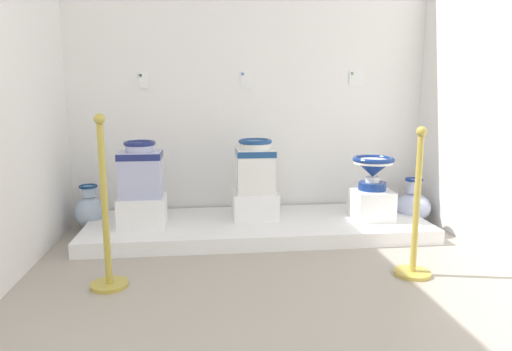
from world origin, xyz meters
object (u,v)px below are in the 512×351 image
antique_toilet_broad_patterned (255,165)px  decorative_vase_spare (412,205)px  info_placard_second (246,79)px  plinth_block_tall_cobalt (143,211)px  plinth_block_broad_patterned (255,205)px  decorative_vase_companion (90,211)px  stanchion_post_near_left (106,232)px  info_placard_third (356,78)px  info_placard_first (144,80)px  antique_toilet_squat_floral (373,168)px  antique_toilet_tall_cobalt (141,169)px  plinth_block_squat_floral (371,204)px  stanchion_post_near_right (415,230)px

antique_toilet_broad_patterned → decorative_vase_spare: antique_toilet_broad_patterned is taller
info_placard_second → decorative_vase_spare: size_ratio=0.38×
plinth_block_tall_cobalt → plinth_block_broad_patterned: plinth_block_tall_cobalt is taller
decorative_vase_companion → stanchion_post_near_left: (0.39, -1.20, 0.17)m
info_placard_third → stanchion_post_near_left: info_placard_third is taller
info_placard_first → antique_toilet_squat_floral: bearing=-16.2°
antique_toilet_tall_cobalt → decorative_vase_companion: bearing=149.9°
plinth_block_squat_floral → plinth_block_tall_cobalt: bearing=179.5°
antique_toilet_tall_cobalt → antique_toilet_broad_patterned: 0.93m
plinth_block_tall_cobalt → antique_toilet_squat_floral: size_ratio=1.06×
plinth_block_broad_patterned → info_placard_first: info_placard_first is taller
plinth_block_broad_patterned → plinth_block_squat_floral: size_ratio=1.12×
antique_toilet_broad_patterned → info_placard_second: size_ratio=2.83×
antique_toilet_broad_patterned → info_placard_third: info_placard_third is taller
stanchion_post_near_left → stanchion_post_near_right: bearing=-1.1°
info_placard_second → decorative_vase_companion: (-1.37, -0.26, -1.11)m
info_placard_third → stanchion_post_near_left: 2.66m
plinth_block_squat_floral → stanchion_post_near_right: stanchion_post_near_right is taller
stanchion_post_near_right → decorative_vase_spare: bearing=65.1°
antique_toilet_broad_patterned → plinth_block_squat_floral: size_ratio=1.34×
plinth_block_tall_cobalt → antique_toilet_broad_patterned: 0.99m
plinth_block_tall_cobalt → stanchion_post_near_right: (1.83, -0.96, 0.07)m
plinth_block_squat_floral → decorative_vase_spare: decorative_vase_spare is taller
info_placard_second → stanchion_post_near_left: (-0.98, -1.46, -0.94)m
antique_toilet_broad_patterned → stanchion_post_near_left: 1.48m
antique_toilet_tall_cobalt → info_placard_first: 0.88m
decorative_vase_spare → stanchion_post_near_right: size_ratio=0.43×
plinth_block_broad_patterned → antique_toilet_squat_floral: 1.03m
plinth_block_squat_floral → stanchion_post_near_left: size_ratio=0.32×
plinth_block_tall_cobalt → stanchion_post_near_right: bearing=-27.7°
plinth_block_broad_patterned → stanchion_post_near_right: (0.91, -1.09, 0.08)m
antique_toilet_broad_patterned → info_placard_second: bearing=95.1°
decorative_vase_companion → decorative_vase_spare: (2.83, -0.12, -0.01)m
info_placard_first → info_placard_second: size_ratio=0.85×
plinth_block_tall_cobalt → info_placard_second: bearing=31.0°
plinth_block_broad_patterned → plinth_block_squat_floral: (0.97, -0.15, 0.01)m
info_placard_second → stanchion_post_near_right: bearing=-57.8°
decorative_vase_spare → decorative_vase_companion: bearing=177.6°
info_placard_second → plinth_block_tall_cobalt: bearing=-149.0°
info_placard_third → antique_toilet_broad_patterned: bearing=-157.6°
decorative_vase_spare → stanchion_post_near_right: stanchion_post_near_right is taller
info_placard_third → decorative_vase_companion: bearing=-173.9°
info_placard_first → info_placard_third: size_ratio=0.99×
antique_toilet_tall_cobalt → decorative_vase_companion: antique_toilet_tall_cobalt is taller
info_placard_first → decorative_vase_companion: size_ratio=0.34×
info_placard_first → stanchion_post_near_right: info_placard_first is taller
decorative_vase_companion → decorative_vase_spare: size_ratio=0.96×
stanchion_post_near_left → info_placard_first: bearing=86.7°
plinth_block_squat_floral → info_placard_second: info_placard_second is taller
plinth_block_broad_patterned → info_placard_third: bearing=22.4°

